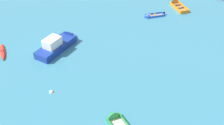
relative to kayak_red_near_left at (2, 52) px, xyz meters
The scene contains 6 objects.
kayak_red_near_left is the anchor object (origin of this frame).
rowboat_orange_midfield_left 26.09m from the kayak_red_near_left, 16.23° to the left, with size 1.73×4.06×1.28m.
rowboat_blue_far_left 20.53m from the kayak_red_near_left, 13.43° to the left, with size 3.27×1.13×0.90m.
rowboat_green_near_right 17.18m from the kayak_red_near_left, 51.75° to the right, with size 2.35×4.33×1.18m.
motor_launch_deep_blue_near_camera 6.65m from the kayak_red_near_left, ahead, with size 5.66×5.81×2.24m.
mooring_buoy_trailing 9.75m from the kayak_red_near_left, 57.30° to the right, with size 0.42×0.42×0.42m, color silver.
Camera 1 is at (-5.60, -5.99, 19.20)m, focal length 45.33 mm.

